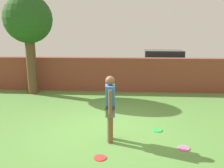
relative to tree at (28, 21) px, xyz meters
name	(u,v)px	position (x,y,z in m)	size (l,w,h in m)	color
ground_plane	(104,132)	(3.59, -3.92, -3.10)	(40.00, 40.00, 0.00)	#568C3D
brick_wall	(83,74)	(2.09, 0.81, -2.34)	(13.68, 0.50, 1.52)	brown
tree	(28,21)	(0.00, 0.00, 0.00)	(2.01, 2.01, 4.20)	brown
person	(110,106)	(3.78, -4.41, -2.20)	(0.26, 0.54, 1.62)	brown
car	(163,66)	(6.07, 2.99, -2.23)	(4.25, 2.03, 1.72)	#B7B7BC
frisbee_red	(100,158)	(3.64, -5.26, -3.09)	(0.27, 0.27, 0.02)	red
frisbee_green	(157,130)	(5.02, -3.73, -3.09)	(0.27, 0.27, 0.02)	green
frisbee_pink	(184,148)	(5.50, -4.69, -3.09)	(0.27, 0.27, 0.02)	pink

